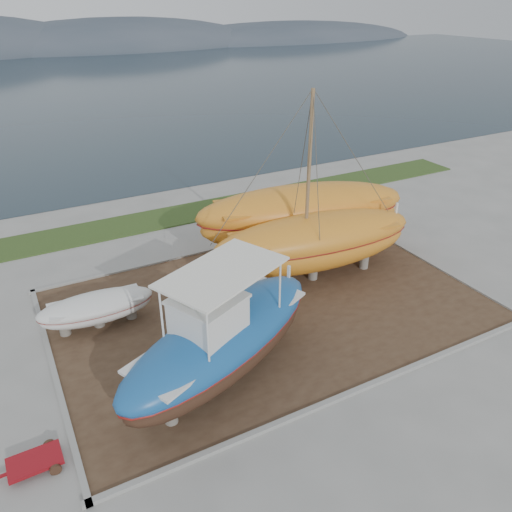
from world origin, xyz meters
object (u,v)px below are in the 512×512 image
blue_caique (222,328)px  orange_bare_hull (302,221)px  orange_sailboat (318,192)px  red_trailer (36,464)px  white_dinghy (97,311)px

blue_caique → orange_bare_hull: size_ratio=0.82×
orange_sailboat → orange_bare_hull: bearing=75.7°
red_trailer → blue_caique: bearing=6.0°
orange_sailboat → orange_bare_hull: (0.95, 2.56, -2.62)m
white_dinghy → orange_bare_hull: bearing=10.3°
orange_bare_hull → red_trailer: (-14.14, -7.74, -1.72)m
white_dinghy → red_trailer: size_ratio=2.06×
orange_sailboat → orange_bare_hull: 3.79m
orange_sailboat → red_trailer: (-13.18, -5.18, -4.34)m
white_dinghy → orange_bare_hull: size_ratio=0.42×
orange_sailboat → blue_caique: bearing=-141.2°
orange_bare_hull → blue_caique: bearing=-126.9°
orange_sailboat → red_trailer: size_ratio=4.42×
white_dinghy → red_trailer: bearing=-115.5°
orange_bare_hull → red_trailer: 16.21m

